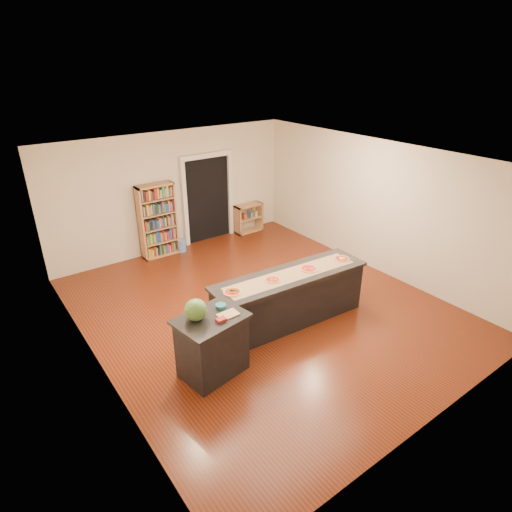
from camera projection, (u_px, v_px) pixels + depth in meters
room at (263, 239)px, 7.47m from camera, size 6.00×7.00×2.80m
doorway at (208, 194)px, 10.56m from camera, size 1.40×0.09×2.21m
kitchen_island at (289, 298)px, 7.47m from camera, size 2.85×0.77×0.94m
side_counter at (212, 345)px, 6.23m from camera, size 0.98×0.72×0.97m
bookshelf at (158, 221)px, 9.82m from camera, size 0.86×0.31×1.72m
low_shelf at (249, 218)px, 11.38m from camera, size 0.75×0.32×0.75m
waste_bin at (182, 245)px, 10.30m from camera, size 0.21×0.21×0.30m
kraft_paper at (291, 275)px, 7.25m from camera, size 2.50×0.60×0.00m
watermelon at (196, 310)px, 5.91m from camera, size 0.32×0.32×0.32m
cutting_board at (228, 315)px, 6.07m from camera, size 0.30×0.20×0.02m
package_red at (221, 320)px, 5.93m from camera, size 0.14×0.10×0.05m
package_teal at (221, 306)px, 6.24m from camera, size 0.16×0.16×0.06m
pizza_a at (232, 292)px, 6.70m from camera, size 0.27×0.27×0.02m
pizza_b at (273, 280)px, 7.06m from camera, size 0.28×0.28×0.02m
pizza_c at (309, 269)px, 7.42m from camera, size 0.32×0.32×0.02m
pizza_d at (342, 259)px, 7.79m from camera, size 0.30×0.30×0.02m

